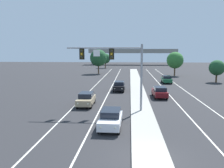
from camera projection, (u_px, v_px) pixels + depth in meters
ground_plane at (151, 159)px, 14.85m from camera, size 260.00×260.00×0.00m
median_island at (139, 99)px, 32.62m from camera, size 2.40×110.00×0.15m
lane_stripe_oncoming_center at (109, 91)px, 39.89m from camera, size 0.14×100.00×0.01m
lane_stripe_receding_center at (167, 92)px, 39.20m from camera, size 0.14×100.00×0.01m
edge_stripe_left at (90, 91)px, 40.13m from camera, size 0.14×100.00×0.01m
edge_stripe_right at (187, 92)px, 38.96m from camera, size 0.14×100.00×0.01m
overhead_signal_mast at (117, 63)px, 25.83m from camera, size 8.22×0.44×7.20m
car_oncoming_white at (111, 118)px, 20.76m from camera, size 1.90×4.50×1.58m
car_oncoming_tan at (86, 99)px, 29.21m from camera, size 1.86×4.49×1.58m
car_oncoming_black at (119, 86)px, 40.05m from camera, size 1.88×4.49×1.58m
car_receding_darkred at (160, 92)px, 34.29m from camera, size 1.92×4.51×1.58m
car_receding_green at (167, 79)px, 49.82m from camera, size 1.87×4.49×1.58m
overpass_bridge at (133, 53)px, 116.64m from camera, size 42.40×6.40×7.65m
tree_far_right_a at (217, 68)px, 50.81m from camera, size 3.29×3.29×4.76m
tree_far_left_c at (98, 58)px, 69.73m from camera, size 4.92×4.92×7.11m
tree_far_left_b at (105, 58)px, 93.95m from camera, size 3.97×3.97×5.74m
tree_far_right_b at (175, 60)px, 63.88m from camera, size 4.44×4.44×6.42m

